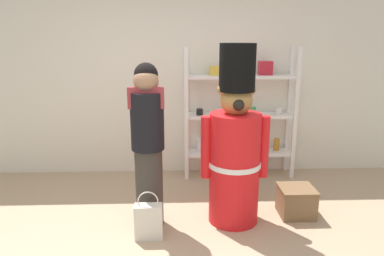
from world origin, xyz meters
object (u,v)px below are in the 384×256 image
at_px(shopping_bag, 149,221).
at_px(display_crate, 296,201).
at_px(merchandise_shelf, 240,112).
at_px(person_shopper, 148,142).
at_px(teddy_bear_guard, 235,150).

relative_size(shopping_bag, display_crate, 1.31).
height_order(merchandise_shelf, display_crate, merchandise_shelf).
relative_size(merchandise_shelf, shopping_bag, 3.63).
distance_m(merchandise_shelf, shopping_bag, 2.07).
bearing_deg(person_shopper, display_crate, 4.93).
bearing_deg(display_crate, merchandise_shelf, 109.69).
bearing_deg(teddy_bear_guard, merchandise_shelf, 78.58).
bearing_deg(teddy_bear_guard, person_shopper, -176.54).
bearing_deg(person_shopper, merchandise_shelf, 50.14).
relative_size(teddy_bear_guard, display_crate, 4.92).
relative_size(merchandise_shelf, teddy_bear_guard, 0.96).
bearing_deg(shopping_bag, person_shopper, 91.77).
height_order(teddy_bear_guard, person_shopper, teddy_bear_guard).
bearing_deg(shopping_bag, teddy_bear_guard, 21.24).
relative_size(merchandise_shelf, display_crate, 4.74).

